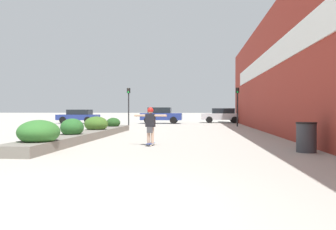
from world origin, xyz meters
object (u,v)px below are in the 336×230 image
(car_leftmost, at_px, (222,115))
(traffic_light_right, at_px, (237,100))
(car_center_left, at_px, (79,116))
(car_center_right, at_px, (161,115))
(traffic_light_left, at_px, (129,100))
(skateboard, at_px, (150,144))
(trash_bin, at_px, (306,137))
(skateboarder, at_px, (150,121))

(car_leftmost, distance_m, traffic_light_right, 8.23)
(car_center_left, height_order, car_center_right, car_center_right)
(car_leftmost, height_order, car_center_right, car_center_right)
(car_center_left, bearing_deg, traffic_light_left, -125.20)
(car_leftmost, distance_m, car_center_left, 15.35)
(car_center_left, height_order, traffic_light_left, traffic_light_left)
(car_center_right, height_order, traffic_light_right, traffic_light_right)
(car_center_right, bearing_deg, car_center_left, -84.75)
(skateboard, relative_size, trash_bin, 0.63)
(skateboarder, height_order, car_center_right, car_center_right)
(skateboarder, height_order, trash_bin, skateboarder)
(car_leftmost, xyz_separation_m, car_center_left, (-15.04, -3.05, -0.06))
(skateboard, xyz_separation_m, traffic_light_left, (-4.33, 16.00, 2.24))
(car_center_right, relative_size, traffic_light_left, 1.27)
(car_center_left, xyz_separation_m, traffic_light_left, (6.27, -4.42, 1.53))
(trash_bin, distance_m, car_leftmost, 24.98)
(traffic_light_left, bearing_deg, skateboard, -74.85)
(skateboard, height_order, car_leftmost, car_leftmost)
(skateboard, height_order, car_center_left, car_center_left)
(car_center_left, xyz_separation_m, car_center_right, (8.58, 0.79, 0.10))
(skateboard, distance_m, car_center_left, 23.03)
(car_leftmost, xyz_separation_m, traffic_light_left, (-8.77, -7.47, 1.47))
(car_leftmost, bearing_deg, traffic_light_left, 130.42)
(skateboarder, relative_size, car_center_right, 0.33)
(car_center_left, bearing_deg, car_leftmost, -78.55)
(traffic_light_right, bearing_deg, trash_bin, -88.98)
(traffic_light_left, bearing_deg, skateboarder, -74.85)
(skateboarder, xyz_separation_m, trash_bin, (5.47, -1.48, -0.45))
(skateboard, bearing_deg, car_center_left, 128.84)
(skateboarder, xyz_separation_m, car_leftmost, (4.44, 23.47, -0.12))
(skateboarder, relative_size, trash_bin, 1.42)
(skateboarder, xyz_separation_m, car_center_right, (-2.02, 21.22, -0.08))
(skateboard, relative_size, car_leftmost, 0.15)
(car_leftmost, bearing_deg, trash_bin, -177.63)
(car_center_right, height_order, traffic_light_left, traffic_light_left)
(skateboarder, distance_m, car_center_right, 21.31)
(trash_bin, relative_size, traffic_light_left, 0.30)
(skateboard, distance_m, trash_bin, 5.69)
(skateboard, bearing_deg, skateboarder, -76.80)
(car_center_right, bearing_deg, skateboarder, 5.45)
(traffic_light_left, height_order, traffic_light_right, traffic_light_left)
(skateboarder, distance_m, trash_bin, 5.69)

